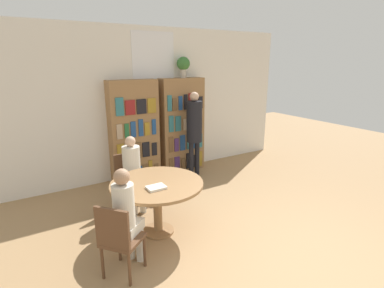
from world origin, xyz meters
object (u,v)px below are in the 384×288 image
object	(u,v)px
bookshelf_left	(134,132)
librarian_standing	(194,126)
chair_near_camera	(119,238)
reading_table	(157,190)
bookshelf_right	(182,126)
flower_vase	(183,65)
seated_reader_left	(133,169)
seated_reader_right	(126,213)
chair_left_side	(129,178)

from	to	relation	value
bookshelf_left	librarian_standing	distance (m)	1.20
chair_near_camera	librarian_standing	distance (m)	3.21
reading_table	bookshelf_left	bearing A→B (deg)	76.99
bookshelf_right	chair_near_camera	world-z (taller)	bookshelf_right
flower_vase	librarian_standing	bearing A→B (deg)	-95.66
seated_reader_left	librarian_standing	world-z (taller)	librarian_standing
flower_vase	librarian_standing	distance (m)	1.29
seated_reader_left	librarian_standing	size ratio (longest dim) A/B	0.70
reading_table	chair_near_camera	bearing A→B (deg)	-140.70
bookshelf_right	librarian_standing	xyz separation A→B (m)	(0.00, -0.50, 0.09)
flower_vase	seated_reader_right	xyz separation A→B (m)	(-2.21, -2.54, -1.57)
reading_table	seated_reader_left	distance (m)	0.79
bookshelf_right	librarian_standing	size ratio (longest dim) A/B	1.14
seated_reader_right	flower_vase	bearing A→B (deg)	99.62
chair_near_camera	seated_reader_left	size ratio (longest dim) A/B	0.73
seated_reader_left	reading_table	bearing A→B (deg)	90.00
bookshelf_right	seated_reader_right	size ratio (longest dim) A/B	1.61
chair_near_camera	chair_left_side	size ratio (longest dim) A/B	1.00
bookshelf_right	flower_vase	xyz separation A→B (m)	(0.05, 0.00, 1.27)
flower_vase	chair_near_camera	bearing A→B (deg)	-131.58
chair_near_camera	chair_left_side	world-z (taller)	same
reading_table	seated_reader_right	size ratio (longest dim) A/B	1.02
reading_table	seated_reader_right	distance (m)	0.79
chair_near_camera	chair_left_side	distance (m)	1.73
chair_near_camera	seated_reader_right	size ratio (longest dim) A/B	0.72
bookshelf_right	seated_reader_right	xyz separation A→B (m)	(-2.16, -2.53, -0.30)
chair_near_camera	reading_table	bearing A→B (deg)	90.00
bookshelf_right	reading_table	bearing A→B (deg)	-127.32
chair_left_side	reading_table	bearing A→B (deg)	90.00
reading_table	seated_reader_left	size ratio (longest dim) A/B	1.03
reading_table	seated_reader_right	world-z (taller)	seated_reader_right
bookshelf_left	flower_vase	distance (m)	1.70
seated_reader_right	chair_left_side	bearing A→B (deg)	120.05
reading_table	librarian_standing	world-z (taller)	librarian_standing
chair_left_side	seated_reader_left	distance (m)	0.27
bookshelf_left	chair_near_camera	bearing A→B (deg)	-114.75
bookshelf_right	seated_reader_right	bearing A→B (deg)	-130.45
bookshelf_left	chair_near_camera	world-z (taller)	bookshelf_left
flower_vase	chair_left_side	bearing A→B (deg)	-147.19
bookshelf_right	seated_reader_left	distance (m)	2.05
bookshelf_left	reading_table	xyz separation A→B (m)	(-0.47, -2.03, -0.36)
bookshelf_left	seated_reader_left	distance (m)	1.38
chair_left_side	bookshelf_left	bearing A→B (deg)	-119.59
reading_table	librarian_standing	xyz separation A→B (m)	(1.55, 1.53, 0.45)
reading_table	seated_reader_right	xyz separation A→B (m)	(-0.61, -0.50, 0.06)
chair_near_camera	chair_left_side	bearing A→B (deg)	117.00
seated_reader_left	librarian_standing	xyz separation A→B (m)	(1.60, 0.74, 0.38)
flower_vase	bookshelf_right	bearing A→B (deg)	-174.80
bookshelf_left	seated_reader_left	xyz separation A→B (m)	(-0.52, -1.24, -0.30)
chair_near_camera	librarian_standing	world-z (taller)	librarian_standing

